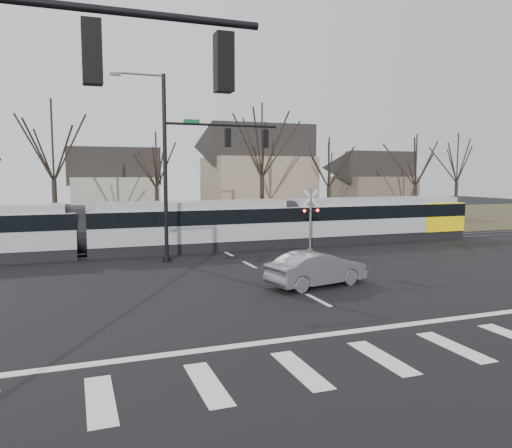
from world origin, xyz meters
name	(u,v)px	position (x,y,z in m)	size (l,w,h in m)	color
ground	(345,314)	(0.00, 0.00, 0.00)	(140.00, 140.00, 0.00)	black
grass_verge	(172,225)	(0.00, 32.00, 0.01)	(140.00, 28.00, 0.01)	#38331E
crosswalk	(419,352)	(0.00, -4.00, 0.01)	(27.00, 2.60, 0.01)	silver
stop_line	(374,329)	(0.00, -1.80, 0.01)	(28.00, 0.35, 0.01)	silver
lane_dashes	(219,249)	(0.00, 16.00, 0.01)	(0.18, 30.00, 0.01)	silver
rail_pair	(220,249)	(0.00, 15.80, 0.03)	(90.00, 1.52, 0.06)	#59595E
tram	(190,224)	(-1.91, 16.00, 1.70)	(41.22, 3.06, 3.12)	gray
sedan	(317,269)	(1.08, 4.25, 0.76)	(4.83, 2.57, 1.51)	#515258
signal_pole_far	(194,159)	(-2.41, 12.50, 5.70)	(9.28, 0.44, 10.20)	black
rail_crossing_signal	(310,222)	(5.00, 12.79, 1.89)	(1.08, 0.36, 4.00)	#59595B
tree_row	(208,172)	(2.00, 26.00, 5.00)	(59.20, 7.20, 10.00)	black
house_b	(113,183)	(-5.00, 36.00, 3.97)	(8.64, 7.56, 7.65)	gray
house_c	(257,170)	(9.00, 33.00, 5.23)	(10.80, 8.64, 10.10)	#836F5F
house_d	(372,181)	(24.00, 35.00, 3.97)	(8.64, 7.56, 7.65)	brown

